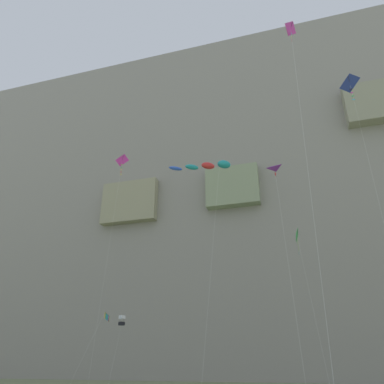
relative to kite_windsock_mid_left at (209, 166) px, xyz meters
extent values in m
cube|color=gray|center=(-2.17, 41.62, 14.70)|extent=(180.00, 22.10, 77.02)
cube|color=gray|center=(-24.89, 29.91, 10.79)|extent=(12.51, 2.41, 9.45)
cube|color=gray|center=(-2.17, 30.73, 11.41)|extent=(10.70, 4.43, 8.57)
cube|color=gray|center=(28.42, 29.36, 25.89)|extent=(13.67, 2.73, 9.04)
ellipsoid|color=teal|center=(1.62, 0.60, 0.25)|extent=(1.90, 1.47, 1.16)
ellipsoid|color=red|center=(-0.15, -0.05, 0.00)|extent=(1.82, 1.30, 0.98)
ellipsoid|color=teal|center=(-1.93, -0.70, -0.26)|extent=(1.74, 1.13, 0.81)
ellipsoid|color=blue|center=(-3.70, -1.35, -0.51)|extent=(1.65, 0.96, 0.64)
cylinder|color=silver|center=(0.59, -2.47, -11.88)|extent=(1.02, 5.76, 23.63)
cube|color=white|center=(-13.37, 7.35, -15.69)|extent=(0.77, 0.77, 0.41)
cube|color=black|center=(-13.37, 7.35, -16.45)|extent=(0.77, 0.77, 0.41)
cylinder|color=black|center=(-13.11, 7.35, -16.07)|extent=(0.02, 0.02, 1.11)
cylinder|color=black|center=(-13.64, 7.35, -16.07)|extent=(0.02, 0.02, 1.11)
cylinder|color=silver|center=(-13.02, 5.52, -20.17)|extent=(0.72, 3.68, 7.05)
cube|color=#CC3399|center=(-16.58, 9.51, 8.70)|extent=(1.92, 1.12, 2.09)
cylinder|color=black|center=(-16.58, 9.51, 8.70)|extent=(0.55, 0.50, 1.67)
cube|color=#8CCC33|center=(-16.61, 9.51, 7.89)|extent=(0.23, 0.16, 0.13)
cube|color=green|center=(-16.63, 9.51, 7.44)|extent=(0.18, 0.22, 0.13)
cube|color=yellow|center=(-16.60, 9.51, 6.99)|extent=(0.15, 0.24, 0.13)
cube|color=red|center=(-16.60, 9.51, 6.54)|extent=(0.19, 0.21, 0.13)
cube|color=yellow|center=(-16.59, 9.51, 6.09)|extent=(0.21, 0.19, 0.13)
cylinder|color=silver|center=(-16.24, 7.31, -7.63)|extent=(0.70, 4.41, 32.13)
pyramid|color=purple|center=(7.61, -5.88, -5.34)|extent=(1.22, 0.92, 0.30)
cube|color=red|center=(7.54, -6.21, -5.37)|extent=(0.11, 0.34, 0.36)
cylinder|color=silver|center=(7.82, -7.61, -14.53)|extent=(0.57, 2.82, 18.33)
cylinder|color=black|center=(-14.89, 6.32, -15.43)|extent=(1.85, 4.65, 0.03)
cube|color=yellow|center=(-14.11, 4.34, -15.77)|extent=(0.24, 0.54, 0.63)
cube|color=teal|center=(-14.37, 5.00, -15.77)|extent=(0.25, 0.54, 0.63)
cube|color=#38B2D1|center=(-14.63, 5.66, -15.77)|extent=(0.27, 0.55, 0.63)
cube|color=teal|center=(-14.89, 6.32, -15.77)|extent=(0.24, 0.54, 0.63)
cube|color=#38B2D1|center=(-15.15, 6.99, -15.77)|extent=(0.25, 0.54, 0.63)
cube|color=#CC3399|center=(-15.41, 7.65, -15.77)|extent=(0.24, 0.54, 0.63)
cube|color=#8CCC33|center=(-15.67, 8.31, -15.77)|extent=(0.27, 0.55, 0.63)
cylinder|color=silver|center=(-15.07, 2.70, -19.56)|extent=(2.21, 2.62, 8.27)
cube|color=navy|center=(16.12, -2.66, 6.11)|extent=(2.09, 0.78, 2.18)
cylinder|color=black|center=(16.12, -2.66, 6.11)|extent=(0.09, 0.46, 1.77)
cube|color=black|center=(16.10, -2.66, 5.29)|extent=(0.26, 0.04, 0.13)
cube|color=#CC3399|center=(16.11, -2.66, 4.83)|extent=(0.26, 0.07, 0.13)
cube|color=green|center=(16.12, -2.66, 4.38)|extent=(0.26, 0.10, 0.13)
cube|color=#38B2D1|center=(16.13, -2.66, 3.92)|extent=(0.26, 0.03, 0.13)
cylinder|color=silver|center=(15.73, -4.65, -8.93)|extent=(0.79, 3.99, 29.53)
cube|color=green|center=(8.92, 9.18, -6.36)|extent=(0.47, 1.96, 1.92)
cylinder|color=black|center=(8.92, 9.18, -6.36)|extent=(0.49, 0.08, 1.56)
cube|color=#8CCC33|center=(8.92, 9.18, -7.09)|extent=(0.09, 0.23, 0.12)
cube|color=#8CCC33|center=(8.89, 9.18, -7.49)|extent=(0.11, 0.22, 0.12)
cube|color=#8CCC33|center=(8.89, 9.18, -7.90)|extent=(0.07, 0.23, 0.12)
cube|color=#8CCC33|center=(8.91, 9.18, -8.30)|extent=(0.07, 0.23, 0.12)
cube|color=teal|center=(8.86, 9.18, -8.71)|extent=(0.05, 0.23, 0.12)
cylinder|color=silver|center=(9.54, 6.85, -15.15)|extent=(1.26, 4.68, 17.10)
cube|color=#CC3399|center=(10.11, -14.59, 2.84)|extent=(0.84, 1.41, 1.55)
cylinder|color=black|center=(10.11, -14.59, 2.84)|extent=(0.50, 0.13, 1.24)
cube|color=#38B2D1|center=(10.13, -14.59, 2.24)|extent=(0.06, 0.19, 0.09)
cube|color=yellow|center=(10.08, -14.59, 1.91)|extent=(0.05, 0.19, 0.09)
cube|color=red|center=(10.07, -14.59, 1.58)|extent=(0.05, 0.19, 0.09)
cylinder|color=silver|center=(9.63, -17.15, -10.53)|extent=(0.99, 5.13, 26.34)
camera|label=1|loc=(8.34, -36.15, -20.71)|focal=33.98mm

